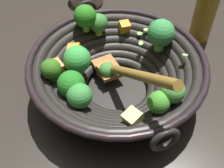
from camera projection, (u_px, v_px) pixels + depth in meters
The scene contains 3 objects.
ground_plane at pixel (117, 92), 0.64m from camera, with size 4.00×4.00×0.00m, color #28231E.
wok at pixel (117, 71), 0.59m from camera, with size 0.40×0.37×0.21m.
cooking_oil_bottle at pixel (206, 9), 0.70m from camera, with size 0.05×0.05×0.22m.
Camera 1 is at (-0.36, 0.20, 0.49)m, focal length 45.39 mm.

